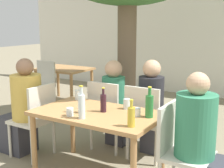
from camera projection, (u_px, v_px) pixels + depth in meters
cafe_building_wall at (208, 34)px, 6.82m from camera, size 10.00×0.08×2.80m
dining_table_front at (97, 120)px, 3.33m from camera, size 1.35×0.80×0.72m
dining_table_back at (64, 73)px, 6.42m from camera, size 1.05×0.80×0.72m
patio_chair_0 at (36, 116)px, 3.81m from camera, size 0.44×0.44×0.92m
patio_chair_1 at (179, 147)px, 2.89m from camera, size 0.44×0.44×0.92m
patio_chair_2 at (108, 111)px, 4.02m from camera, size 0.44×0.44×0.92m
patio_chair_3 at (146, 118)px, 3.74m from camera, size 0.44×0.44×0.92m
patio_chair_4 at (42, 82)px, 5.91m from camera, size 0.44×0.44×0.92m
person_seated_0 at (23, 111)px, 3.93m from camera, size 0.59×0.37×1.23m
person_seated_1 at (204, 149)px, 2.76m from camera, size 0.58×0.36×1.24m
person_seated_2 at (117, 107)px, 4.22m from camera, size 0.30×0.55×1.18m
person_seated_3 at (154, 112)px, 3.94m from camera, size 0.31×0.56×1.22m
oil_cruet_0 at (131, 116)px, 2.83m from camera, size 0.07×0.07×0.26m
green_bottle_1 at (149, 105)px, 3.10m from camera, size 0.08×0.08×0.31m
water_bottle_2 at (81, 102)px, 3.26m from camera, size 0.06×0.06×0.29m
water_bottle_3 at (82, 106)px, 3.06m from camera, size 0.07×0.07×0.33m
wine_bottle_4 at (103, 102)px, 3.29m from camera, size 0.06×0.06×0.27m
drinking_glass_0 at (70, 112)px, 3.16m from camera, size 0.07×0.07×0.08m
drinking_glass_1 at (137, 112)px, 3.15m from camera, size 0.07×0.07×0.08m
drinking_glass_2 at (127, 104)px, 3.41m from camera, size 0.07×0.07×0.11m
drinking_glass_3 at (78, 95)px, 3.81m from camera, size 0.07×0.07×0.12m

